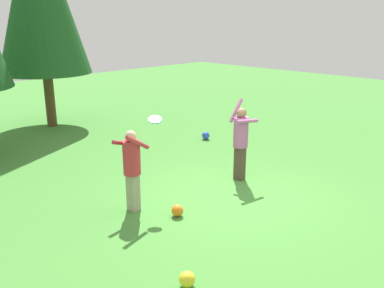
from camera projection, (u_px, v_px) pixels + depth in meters
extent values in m
plane|color=#478C38|center=(235.00, 198.00, 8.85)|extent=(40.00, 40.00, 0.00)
cube|color=#4C382D|center=(240.00, 163.00, 9.73)|extent=(0.19, 0.22, 0.81)
cylinder|color=#A85693|center=(241.00, 132.00, 9.51)|extent=(0.34, 0.34, 0.70)
sphere|color=#8C6647|center=(241.00, 113.00, 9.38)|extent=(0.23, 0.23, 0.23)
cylinder|color=#A85693|center=(247.00, 121.00, 9.26)|extent=(0.61, 0.21, 0.13)
cylinder|color=#A85693|center=(236.00, 110.00, 9.53)|extent=(0.39, 0.16, 0.55)
cube|color=gray|center=(133.00, 192.00, 8.17)|extent=(0.19, 0.22, 0.77)
cylinder|color=#B72D38|center=(132.00, 158.00, 7.96)|extent=(0.34, 0.34, 0.67)
sphere|color=beige|center=(131.00, 136.00, 7.83)|extent=(0.22, 0.22, 0.22)
cylinder|color=#B72D38|center=(125.00, 143.00, 8.02)|extent=(0.57, 0.09, 0.24)
cylinder|color=#B72D38|center=(137.00, 143.00, 7.73)|extent=(0.53, 0.09, 0.36)
cylinder|color=#2393D1|center=(155.00, 119.00, 8.19)|extent=(0.37, 0.37, 0.12)
sphere|color=blue|center=(206.00, 136.00, 13.05)|extent=(0.24, 0.24, 0.24)
sphere|color=orange|center=(177.00, 211.00, 7.99)|extent=(0.23, 0.23, 0.23)
sphere|color=yellow|center=(187.00, 279.00, 5.90)|extent=(0.24, 0.24, 0.24)
cylinder|color=brown|center=(48.00, 78.00, 14.25)|extent=(0.33, 0.33, 3.37)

